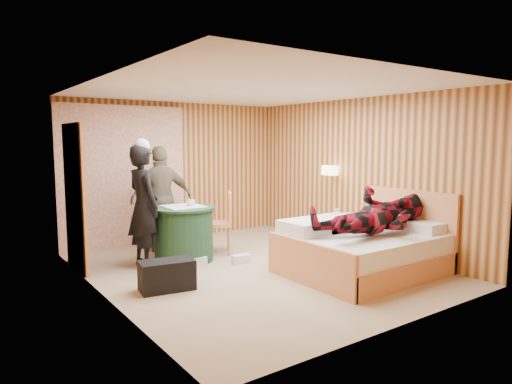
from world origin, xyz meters
TOP-DOWN VIEW (x-y plane):
  - floor at (0.00, 0.00)m, footprint 4.20×5.00m
  - ceiling at (0.00, 0.00)m, footprint 4.20×5.00m
  - wall_back at (0.00, 2.50)m, footprint 4.20×0.02m
  - wall_left at (-2.10, 0.00)m, footprint 0.02×5.00m
  - wall_right at (2.10, 0.00)m, footprint 0.02×5.00m
  - curtain at (-1.00, 2.43)m, footprint 2.20×0.08m
  - doorway at (-2.06, 1.40)m, footprint 0.06×0.90m
  - wall_lamp at (1.92, 0.45)m, footprint 0.26×0.24m
  - bed at (1.12, -1.02)m, footprint 2.02×1.59m
  - nightstand at (1.88, 0.10)m, footprint 0.44×0.59m
  - round_table at (-0.62, 0.95)m, footprint 0.94×0.94m
  - chair_far at (-0.64, 1.69)m, footprint 0.50×0.50m
  - chair_near at (0.10, 1.01)m, footprint 0.61×0.61m
  - duffel_bag at (-1.40, -0.17)m, footprint 0.69×0.44m
  - sneaker_left at (-0.00, 0.32)m, footprint 0.29×0.13m
  - sneaker_right at (-0.61, 0.57)m, footprint 0.32×0.18m
  - woman_standing at (-1.22, 0.99)m, footprint 0.47×0.67m
  - man_at_table at (-0.62, 1.74)m, footprint 1.06×0.57m
  - man_on_bed at (1.15, -1.25)m, footprint 0.86×0.67m
  - book_lower at (1.88, 0.05)m, footprint 0.26×0.28m
  - book_upper at (1.88, 0.05)m, footprint 0.27×0.28m
  - cup_nightstand at (1.88, 0.23)m, footprint 0.12×0.12m
  - cup_table at (-0.52, 0.90)m, footprint 0.13×0.13m

SIDE VIEW (x-z plane):
  - floor at x=0.00m, z-range -0.01..0.01m
  - sneaker_left at x=0.00m, z-range 0.00..0.13m
  - sneaker_right at x=-0.61m, z-range 0.00..0.13m
  - duffel_bag at x=-1.40m, z-range 0.00..0.37m
  - nightstand at x=1.88m, z-range 0.01..0.58m
  - bed at x=1.12m, z-range -0.23..0.86m
  - round_table at x=-0.62m, z-range 0.00..0.84m
  - chair_far at x=-0.64m, z-range 0.07..1.00m
  - chair_near at x=0.10m, z-range 0.08..1.07m
  - book_lower at x=1.88m, z-range 0.57..0.59m
  - book_upper at x=1.88m, z-range 0.59..0.61m
  - cup_nightstand at x=1.88m, z-range 0.57..0.66m
  - man_at_table at x=-0.62m, z-range 0.00..1.72m
  - woman_standing at x=-1.22m, z-range 0.00..1.76m
  - cup_table at x=-0.52m, z-range 0.83..0.93m
  - man_on_bed at x=1.15m, z-range 0.09..1.86m
  - doorway at x=-2.06m, z-range 0.00..2.05m
  - curtain at x=-1.00m, z-range 0.00..2.40m
  - wall_back at x=0.00m, z-range 0.00..2.50m
  - wall_left at x=-2.10m, z-range 0.00..2.50m
  - wall_right at x=2.10m, z-range 0.00..2.50m
  - wall_lamp at x=1.92m, z-range 1.22..1.38m
  - ceiling at x=0.00m, z-range 2.50..2.50m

